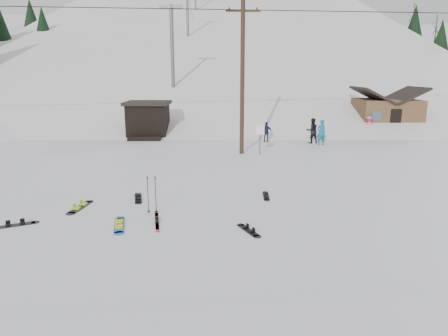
{
  "coord_description": "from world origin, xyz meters",
  "views": [
    {
      "loc": [
        0.69,
        -10.47,
        4.92
      ],
      "look_at": [
        0.82,
        4.24,
        1.4
      ],
      "focal_mm": 32.0,
      "sensor_mm": 36.0,
      "label": 1
    }
  ],
  "objects_px": {
    "utility_pole": "(242,77)",
    "hero_snowboard": "(119,225)",
    "cabin": "(386,114)",
    "hero_skis": "(157,221)"
  },
  "relations": [
    {
      "from": "utility_pole",
      "to": "hero_skis",
      "type": "bearing_deg",
      "value": -106.59
    },
    {
      "from": "cabin",
      "to": "hero_snowboard",
      "type": "distance_m",
      "value": 28.31
    },
    {
      "from": "cabin",
      "to": "hero_skis",
      "type": "relative_size",
      "value": 2.76
    },
    {
      "from": "utility_pole",
      "to": "hero_skis",
      "type": "relative_size",
      "value": 4.62
    },
    {
      "from": "utility_pole",
      "to": "hero_snowboard",
      "type": "distance_m",
      "value": 13.76
    },
    {
      "from": "cabin",
      "to": "hero_skis",
      "type": "xyz_separation_m",
      "value": [
        -16.48,
        -21.69,
        -1.45
      ]
    },
    {
      "from": "hero_snowboard",
      "to": "hero_skis",
      "type": "bearing_deg",
      "value": -84.78
    },
    {
      "from": "cabin",
      "to": "hero_skis",
      "type": "bearing_deg",
      "value": -127.23
    },
    {
      "from": "utility_pole",
      "to": "hero_snowboard",
      "type": "relative_size",
      "value": 5.45
    },
    {
      "from": "utility_pole",
      "to": "hero_snowboard",
      "type": "bearing_deg",
      "value": -111.13
    }
  ]
}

